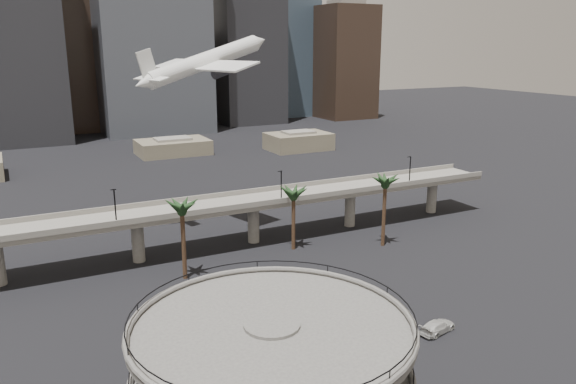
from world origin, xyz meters
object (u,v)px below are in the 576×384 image
overpass (198,213)px  car_b (388,307)px  airborne_jet (205,62)px  car_c (437,326)px

overpass → car_b: size_ratio=27.59×
airborne_jet → car_b: 62.92m
car_b → airborne_jet: bearing=9.3°
airborne_jet → overpass: bearing=-132.0°
car_c → overpass: bearing=9.9°
car_b → car_c: size_ratio=0.82×
airborne_jet → car_b: airborne_jet is taller
airborne_jet → car_c: size_ratio=5.67×
car_b → car_c: bearing=-163.1°
airborne_jet → car_b: size_ratio=6.91×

